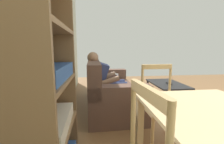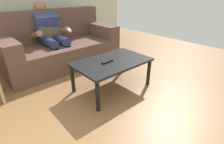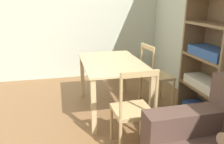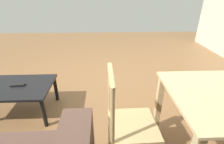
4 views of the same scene
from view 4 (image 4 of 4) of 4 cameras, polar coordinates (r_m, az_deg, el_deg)
ground_plane at (r=2.89m, az=-5.56°, el=-5.76°), size 8.30×8.30×0.00m
coffee_table at (r=2.53m, az=-30.64°, el=-5.10°), size 0.99×0.63×0.42m
tv_remote at (r=2.46m, az=-29.29°, el=-3.89°), size 0.17×0.06×0.02m
dining_chair_facing_couch at (r=1.55m, az=5.81°, el=-17.27°), size 0.43×0.43×0.97m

